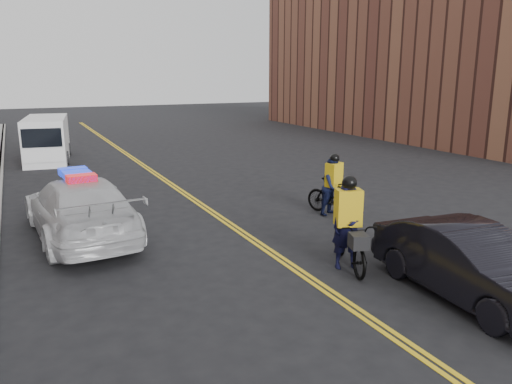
{
  "coord_description": "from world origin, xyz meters",
  "views": [
    {
      "loc": [
        -5.28,
        -8.24,
        4.21
      ],
      "look_at": [
        0.05,
        2.75,
        1.3
      ],
      "focal_mm": 35.0,
      "sensor_mm": 36.0,
      "label": 1
    }
  ],
  "objects": [
    {
      "name": "cargo_van",
      "position": [
        -3.91,
        18.05,
        1.04
      ],
      "size": [
        2.49,
        5.26,
        2.12
      ],
      "rotation": [
        0.0,
        0.0,
        -0.13
      ],
      "color": "white",
      "rests_on": "ground"
    },
    {
      "name": "building_across",
      "position": [
        22.0,
        18.0,
        5.5
      ],
      "size": [
        12.0,
        30.0,
        11.0
      ],
      "primitive_type": "cube",
      "color": "brown",
      "rests_on": "ground"
    },
    {
      "name": "cyclist_near",
      "position": [
        1.07,
        0.26,
        0.73
      ],
      "size": [
        1.37,
        2.25,
        2.09
      ],
      "rotation": [
        0.0,
        0.0,
        -0.32
      ],
      "color": "black",
      "rests_on": "ground"
    },
    {
      "name": "center_line_right",
      "position": [
        0.08,
        8.0,
        0.01
      ],
      "size": [
        0.1,
        60.0,
        0.01
      ],
      "primitive_type": "cube",
      "color": "yellow",
      "rests_on": "ground"
    },
    {
      "name": "cyclist_far",
      "position": [
        3.25,
        3.96,
        0.74
      ],
      "size": [
        1.16,
        1.92,
        1.88
      ],
      "rotation": [
        0.0,
        0.0,
        0.37
      ],
      "color": "black",
      "rests_on": "ground"
    },
    {
      "name": "dark_sedan",
      "position": [
        2.24,
        -2.04,
        0.71
      ],
      "size": [
        1.78,
        4.38,
        1.41
      ],
      "primitive_type": "imported",
      "rotation": [
        0.0,
        0.0,
        -0.07
      ],
      "color": "black",
      "rests_on": "ground"
    },
    {
      "name": "ground",
      "position": [
        0.0,
        0.0,
        0.0
      ],
      "size": [
        120.0,
        120.0,
        0.0
      ],
      "primitive_type": "plane",
      "color": "black",
      "rests_on": "ground"
    },
    {
      "name": "police_cruiser",
      "position": [
        -3.95,
        5.0,
        0.81
      ],
      "size": [
        2.67,
        5.71,
        1.77
      ],
      "rotation": [
        0.0,
        0.0,
        3.22
      ],
      "color": "silver",
      "rests_on": "ground"
    },
    {
      "name": "center_line_left",
      "position": [
        -0.08,
        8.0,
        0.01
      ],
      "size": [
        0.1,
        60.0,
        0.01
      ],
      "primitive_type": "cube",
      "color": "yellow",
      "rests_on": "ground"
    }
  ]
}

